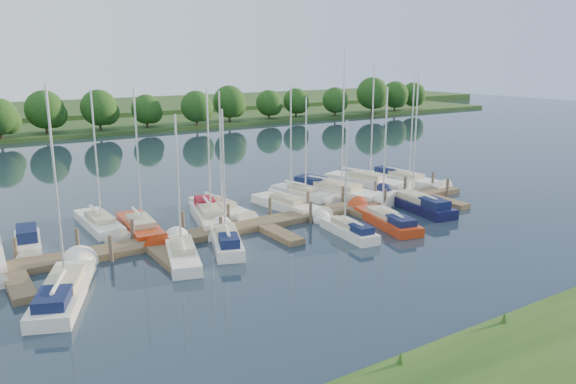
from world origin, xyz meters
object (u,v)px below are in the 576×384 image
dock (264,226)px  sailboat_n_5 (221,209)px  sailboat_s_2 (226,242)px  motorboat (28,244)px

dock → sailboat_n_5: 5.46m
sailboat_n_5 → sailboat_s_2: 8.04m
motorboat → sailboat_s_2: bearing=156.8°
motorboat → sailboat_s_2: size_ratio=0.58×
dock → sailboat_n_5: bearing=96.8°
dock → motorboat: size_ratio=7.55×
sailboat_s_2 → motorboat: bearing=170.1°
dock → sailboat_s_2: bearing=-153.7°
dock → motorboat: motorboat is taller
dock → sailboat_n_5: size_ratio=4.13×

